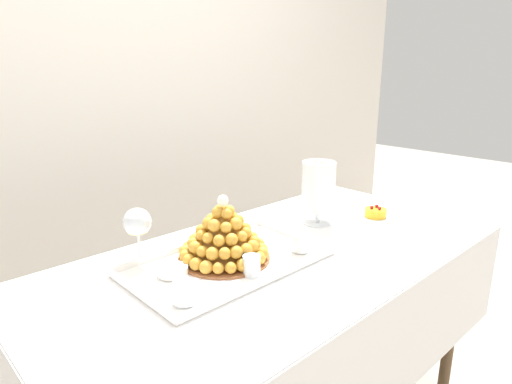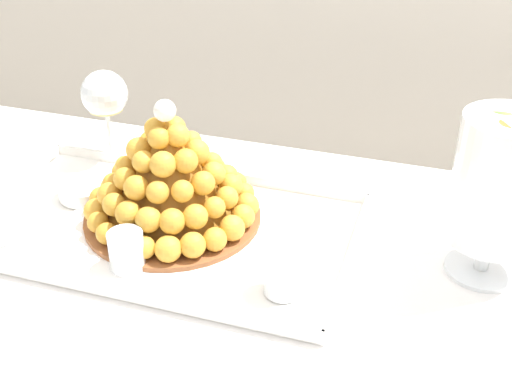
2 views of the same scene
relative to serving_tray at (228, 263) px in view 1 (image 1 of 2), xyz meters
The scene contains 11 objects.
backdrop_wall 1.26m from the serving_tray, 81.12° to the left, with size 4.80×0.10×2.50m, color silver.
buffet_table 0.22m from the serving_tray, 15.25° to the right, with size 1.57×0.78×0.77m.
serving_tray is the anchor object (origin of this frame).
croquembouche 0.08m from the serving_tray, 76.08° to the left, with size 0.28×0.28×0.20m.
dessert_cup_left 0.25m from the serving_tray, 154.99° to the right, with size 0.06×0.06×0.05m.
dessert_cup_mid_left 0.11m from the serving_tray, 92.05° to the right, with size 0.05×0.05×0.06m.
dessert_cup_centre 0.24m from the serving_tray, 22.94° to the right, with size 0.05×0.05×0.05m.
creme_brulee_ramekin 0.17m from the serving_tray, 165.12° to the left, with size 0.08×0.08×0.02m.
macaron_goblet 0.49m from the serving_tray, ahead, with size 0.12×0.12×0.25m.
fruit_tart_plate 0.69m from the serving_tray, ahead, with size 0.18×0.18×0.05m.
wine_glass 0.29m from the serving_tray, 135.78° to the left, with size 0.08×0.08×0.17m.
Camera 1 is at (-0.93, -0.88, 1.33)m, focal length 30.64 mm.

